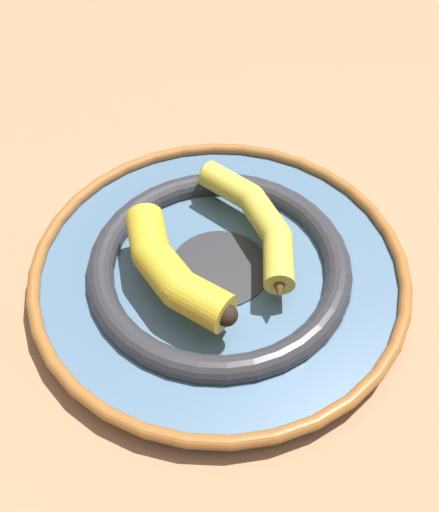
# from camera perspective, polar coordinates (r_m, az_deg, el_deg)

# --- Properties ---
(ground_plane) EXTENTS (2.80, 2.80, 0.00)m
(ground_plane) POSITION_cam_1_polar(r_m,az_deg,el_deg) (0.61, -2.00, -5.07)
(ground_plane) COLOR #A87A56
(decorative_bowl) EXTENTS (0.39, 0.39, 0.04)m
(decorative_bowl) POSITION_cam_1_polar(r_m,az_deg,el_deg) (0.62, -0.00, -1.25)
(decorative_bowl) COLOR slate
(decorative_bowl) RESTS_ON ground_plane
(banana_a) EXTENTS (0.06, 0.20, 0.03)m
(banana_a) POSITION_cam_1_polar(r_m,az_deg,el_deg) (0.62, 3.70, 3.32)
(banana_a) COLOR gold
(banana_a) RESTS_ON decorative_bowl
(banana_b) EXTENTS (0.07, 0.18, 0.04)m
(banana_b) POSITION_cam_1_polar(r_m,az_deg,el_deg) (0.57, -4.90, -0.97)
(banana_b) COLOR gold
(banana_b) RESTS_ON decorative_bowl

